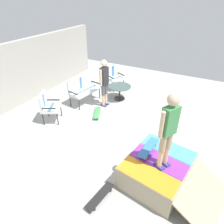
% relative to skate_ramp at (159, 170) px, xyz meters
% --- Properties ---
extents(ground_plane, '(12.00, 12.00, 0.10)m').
position_rel_skate_ramp_xyz_m(ground_plane, '(1.20, 1.87, -0.35)').
color(ground_plane, '#A8A8A3').
extents(back_wall_cinderblock, '(9.00, 0.20, 2.31)m').
position_rel_skate_ramp_xyz_m(back_wall_cinderblock, '(1.20, 5.87, 0.85)').
color(back_wall_cinderblock, '#ADA89E').
rests_on(back_wall_cinderblock, ground_plane).
extents(skate_ramp, '(1.84, 2.30, 0.61)m').
position_rel_skate_ramp_xyz_m(skate_ramp, '(0.00, 0.00, 0.00)').
color(skate_ramp, tan).
rests_on(skate_ramp, ground_plane).
extents(patio_bench, '(1.32, 0.74, 1.02)m').
position_rel_skate_ramp_xyz_m(patio_bench, '(2.40, 3.79, 0.31)').
color(patio_bench, '#2D2823').
rests_on(patio_bench, ground_plane).
extents(patio_chair_near_house, '(0.80, 0.77, 1.02)m').
position_rel_skate_ramp_xyz_m(patio_chair_near_house, '(4.10, 3.31, 0.31)').
color(patio_chair_near_house, '#2D2823').
rests_on(patio_chair_near_house, ground_plane).
extents(patio_chair_by_wall, '(0.81, 0.78, 1.02)m').
position_rel_skate_ramp_xyz_m(patio_chair_by_wall, '(0.72, 4.02, 0.31)').
color(patio_chair_by_wall, '#2D2823').
rests_on(patio_chair_by_wall, ground_plane).
extents(patio_table, '(0.90, 0.90, 0.57)m').
position_rel_skate_ramp_xyz_m(patio_table, '(3.26, 2.61, 0.10)').
color(patio_table, '#2D2823').
rests_on(patio_table, ground_plane).
extents(person_watching, '(0.48, 0.27, 1.79)m').
position_rel_skate_ramp_xyz_m(person_watching, '(2.53, 2.88, 0.76)').
color(person_watching, navy).
rests_on(person_watching, ground_plane).
extents(person_skater, '(0.43, 0.34, 1.72)m').
position_rel_skate_ramp_xyz_m(person_skater, '(-0.11, -0.06, 1.31)').
color(person_skater, navy).
rests_on(person_skater, skate_ramp).
extents(skateboard_by_bench, '(0.81, 0.53, 0.10)m').
position_rel_skate_ramp_xyz_m(skateboard_by_bench, '(1.79, 2.78, -0.22)').
color(skateboard_by_bench, '#3F8C4C').
rests_on(skateboard_by_bench, ground_plane).
extents(skateboard_spare, '(0.82, 0.31, 0.10)m').
position_rel_skate_ramp_xyz_m(skateboard_spare, '(-1.08, 0.93, -0.22)').
color(skateboard_spare, black).
rests_on(skateboard_spare, ground_plane).
extents(skateboard_on_ramp, '(0.81, 0.26, 0.10)m').
position_rel_skate_ramp_xyz_m(skateboard_on_ramp, '(0.19, 0.36, 0.39)').
color(skateboard_on_ramp, '#3372B2').
rests_on(skateboard_on_ramp, skate_ramp).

